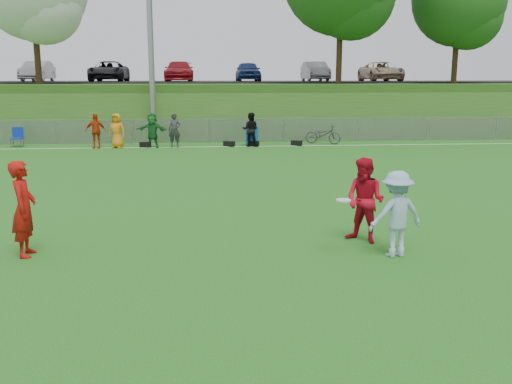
{
  "coord_description": "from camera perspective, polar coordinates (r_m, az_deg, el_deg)",
  "views": [
    {
      "loc": [
        -0.28,
        -10.53,
        3.48
      ],
      "look_at": [
        0.72,
        0.5,
        1.22
      ],
      "focal_mm": 40.0,
      "sensor_mm": 36.0,
      "label": 1
    }
  ],
  "objects": [
    {
      "name": "ground",
      "position": [
        11.09,
        -3.52,
        -6.78
      ],
      "size": [
        120.0,
        120.0,
        0.0
      ],
      "primitive_type": "plane",
      "color": "#15661B",
      "rests_on": "ground"
    },
    {
      "name": "bicycle",
      "position": [
        30.09,
        6.72,
        5.75
      ],
      "size": [
        1.98,
        1.4,
        0.99
      ],
      "primitive_type": "imported",
      "rotation": [
        0.0,
        0.0,
        1.13
      ],
      "color": "#333336",
      "rests_on": "ground"
    },
    {
      "name": "car_row",
      "position": [
        42.54,
        -6.54,
        11.9
      ],
      "size": [
        32.04,
        5.18,
        1.44
      ],
      "color": "silver",
      "rests_on": "parking_lot"
    },
    {
      "name": "frisbee",
      "position": [
        11.15,
        8.74,
        -0.81
      ],
      "size": [
        0.29,
        0.29,
        0.03
      ],
      "color": "silver",
      "rests_on": "ground"
    },
    {
      "name": "tree_green_far",
      "position": [
        40.23,
        19.88,
        17.26
      ],
      "size": [
        5.88,
        5.88,
        8.19
      ],
      "color": "black",
      "rests_on": "berm"
    },
    {
      "name": "berm",
      "position": [
        41.57,
        -4.87,
        8.74
      ],
      "size": [
        120.0,
        18.0,
        3.0
      ],
      "primitive_type": "cube",
      "color": "#1F5116",
      "rests_on": "ground"
    },
    {
      "name": "fence",
      "position": [
        30.66,
        -4.69,
        6.18
      ],
      "size": [
        58.0,
        0.06,
        1.3
      ],
      "color": "gray",
      "rests_on": "ground"
    },
    {
      "name": "sideline_far",
      "position": [
        28.74,
        -4.62,
        4.54
      ],
      "size": [
        60.0,
        0.1,
        0.01
      ],
      "primitive_type": "cube",
      "color": "white",
      "rests_on": "ground"
    },
    {
      "name": "recycling_bin",
      "position": [
        29.3,
        -0.4,
        5.63
      ],
      "size": [
        0.79,
        0.79,
        0.95
      ],
      "primitive_type": "cylinder",
      "rotation": [
        0.0,
        0.0,
        0.28
      ],
      "color": "#0E4DA2",
      "rests_on": "ground"
    },
    {
      "name": "light_pole",
      "position": [
        31.61,
        -10.59,
        17.19
      ],
      "size": [
        1.2,
        0.4,
        12.15
      ],
      "color": "gray",
      "rests_on": "ground"
    },
    {
      "name": "parking_lot",
      "position": [
        43.53,
        -4.93,
        10.91
      ],
      "size": [
        120.0,
        12.0,
        0.1
      ],
      "primitive_type": "cube",
      "color": "black",
      "rests_on": "berm"
    },
    {
      "name": "player_red_center",
      "position": [
        12.23,
        10.85,
        -0.83
      ],
      "size": [
        1.11,
        1.1,
        1.81
      ],
      "primitive_type": "imported",
      "rotation": [
        0.0,
        0.0,
        -0.77
      ],
      "color": "red",
      "rests_on": "ground"
    },
    {
      "name": "spectator_row",
      "position": [
        28.73,
        -9.54,
        6.1
      ],
      "size": [
        8.59,
        0.88,
        1.69
      ],
      "color": "red",
      "rests_on": "ground"
    },
    {
      "name": "gear_bags",
      "position": [
        28.85,
        -2.45,
        4.84
      ],
      "size": [
        8.2,
        0.54,
        0.26
      ],
      "color": "black",
      "rests_on": "ground"
    },
    {
      "name": "player_blue",
      "position": [
        11.4,
        13.86,
        -2.16
      ],
      "size": [
        1.2,
        0.84,
        1.7
      ],
      "primitive_type": "imported",
      "rotation": [
        0.0,
        0.0,
        3.35
      ],
      "color": "#98B9D3",
      "rests_on": "ground"
    },
    {
      "name": "player_red_left",
      "position": [
        11.96,
        -22.21,
        -1.56
      ],
      "size": [
        0.49,
        0.72,
        1.89
      ],
      "primitive_type": "imported",
      "rotation": [
        0.0,
        0.0,
        1.63
      ],
      "color": "#AE110C",
      "rests_on": "ground"
    },
    {
      "name": "camp_chair",
      "position": [
        30.96,
        -22.77,
        4.71
      ],
      "size": [
        0.56,
        0.57,
        0.98
      ],
      "rotation": [
        0.0,
        0.0,
        0.04
      ],
      "color": "navy",
      "rests_on": "ground"
    }
  ]
}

